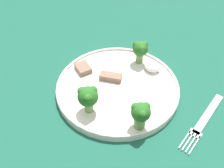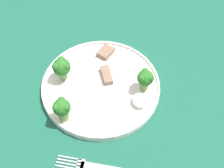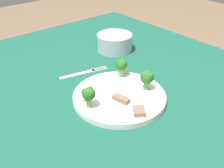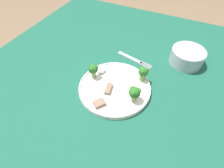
% 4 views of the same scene
% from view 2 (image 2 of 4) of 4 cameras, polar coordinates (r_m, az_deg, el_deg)
% --- Properties ---
extents(table, '(1.31, 1.17, 0.76)m').
position_cam_2_polar(table, '(0.79, -0.00, -5.52)').
color(table, '#195642').
rests_on(table, ground_plane).
extents(dinner_plate, '(0.27, 0.27, 0.02)m').
position_cam_2_polar(dinner_plate, '(0.72, -2.07, -0.39)').
color(dinner_plate, white).
rests_on(dinner_plate, table).
extents(fork, '(0.06, 0.17, 0.00)m').
position_cam_2_polar(fork, '(0.63, -2.23, -15.14)').
color(fork, silver).
rests_on(fork, table).
extents(broccoli_floret_near_rim_left, '(0.04, 0.04, 0.06)m').
position_cam_2_polar(broccoli_floret_near_rim_left, '(0.68, 6.11, 1.04)').
color(broccoli_floret_near_rim_left, '#709E56').
rests_on(broccoli_floret_near_rim_left, dinner_plate).
extents(broccoli_floret_center_left, '(0.04, 0.04, 0.06)m').
position_cam_2_polar(broccoli_floret_center_left, '(0.70, -9.20, 3.06)').
color(broccoli_floret_center_left, '#709E56').
rests_on(broccoli_floret_center_left, dinner_plate).
extents(broccoli_floret_back_left, '(0.04, 0.04, 0.06)m').
position_cam_2_polar(broccoli_floret_back_left, '(0.64, -9.15, -4.40)').
color(broccoli_floret_back_left, '#709E56').
rests_on(broccoli_floret_back_left, dinner_plate).
extents(meat_slice_front_slice, '(0.05, 0.03, 0.01)m').
position_cam_2_polar(meat_slice_front_slice, '(0.72, -0.99, 1.63)').
color(meat_slice_front_slice, '#846651').
rests_on(meat_slice_front_slice, dinner_plate).
extents(meat_slice_middle_slice, '(0.05, 0.05, 0.01)m').
position_cam_2_polar(meat_slice_middle_slice, '(0.77, -1.17, 5.85)').
color(meat_slice_middle_slice, '#846651').
rests_on(meat_slice_middle_slice, dinner_plate).
extents(sauce_dollop, '(0.04, 0.03, 0.02)m').
position_cam_2_polar(sauce_dollop, '(0.68, 5.11, -3.00)').
color(sauce_dollop, white).
rests_on(sauce_dollop, dinner_plate).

